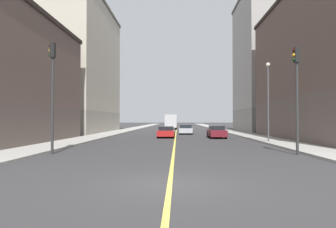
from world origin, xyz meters
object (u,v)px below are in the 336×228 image
traffic_light_left_near (297,86)px  car_maroon (217,132)px  building_left_mid (270,64)px  traffic_light_right_near (52,83)px  building_right_midblock (77,69)px  car_silver (186,129)px  box_truck (171,122)px  street_lamp_left_near (268,93)px  car_red (166,132)px

traffic_light_left_near → car_maroon: size_ratio=1.41×
building_left_mid → traffic_light_right_near: bearing=-123.5°
building_right_midblock → car_silver: building_right_midblock is taller
building_left_mid → traffic_light_right_near: (-22.96, -34.71, -7.09)m
car_maroon → box_truck: bearing=100.6°
building_right_midblock → traffic_light_left_near: 38.73m
traffic_light_right_near → box_truck: traffic_light_right_near is taller
street_lamp_left_near → building_right_midblock: bearing=138.6°
car_red → box_truck: size_ratio=0.53×
traffic_light_right_near → street_lamp_left_near: (15.60, 9.52, 0.10)m
street_lamp_left_near → car_maroon: size_ratio=1.56×
car_silver → car_maroon: size_ratio=0.96×
building_right_midblock → building_left_mid: bearing=7.4°
traffic_light_right_near → car_silver: size_ratio=1.56×
building_left_mid → car_silver: 19.68m
traffic_light_right_near → car_red: bearing=70.2°
traffic_light_left_near → car_maroon: 17.47m
box_truck → car_red: bearing=-89.8°
street_lamp_left_near → box_truck: (-9.43, 38.36, -2.77)m
building_left_mid → box_truck: 23.47m
building_left_mid → traffic_light_right_near: building_left_mid is taller
street_lamp_left_near → car_red: (-9.34, 7.88, -3.76)m
traffic_light_left_near → car_maroon: traffic_light_left_near is taller
traffic_light_left_near → car_maroon: bearing=98.9°
building_left_mid → street_lamp_left_near: (-7.37, -25.20, -6.99)m
building_right_midblock → street_lamp_left_near: 32.43m
street_lamp_left_near → car_red: bearing=139.8°
traffic_light_left_near → street_lamp_left_near: (1.02, 9.52, 0.31)m
street_lamp_left_near → car_silver: bearing=112.2°
building_right_midblock → car_silver: (17.10, -4.30, -9.42)m
car_red → car_maroon: bearing=-4.7°
traffic_light_left_near → street_lamp_left_near: bearing=83.9°
traffic_light_right_near → building_right_midblock: bearing=105.2°
building_left_mid → car_red: 26.35m
building_right_midblock → traffic_light_left_near: (22.93, -30.63, -5.99)m
building_left_mid → traffic_light_left_near: (-8.38, -34.71, -7.30)m
car_silver → car_maroon: car_maroon is taller
building_right_midblock → car_red: building_right_midblock is taller
building_left_mid → car_silver: building_left_mid is taller
car_silver → box_truck: 21.72m
building_left_mid → car_red: building_left_mid is taller
building_left_mid → car_maroon: 23.51m
traffic_light_right_near → car_maroon: traffic_light_right_near is taller
building_left_mid → car_red: bearing=-134.0°
building_left_mid → traffic_light_left_near: size_ratio=3.58×
car_red → box_truck: bearing=90.2°
car_silver → box_truck: (-2.58, 21.55, 0.96)m
box_truck → car_silver: bearing=-83.2°
street_lamp_left_near → car_silver: (-6.85, 16.81, -3.73)m
street_lamp_left_near → car_red: 12.78m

